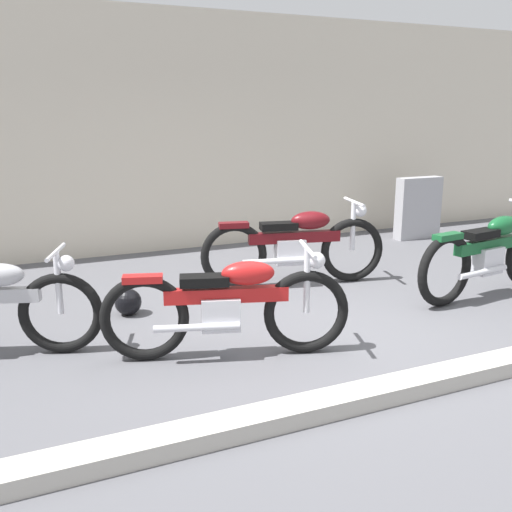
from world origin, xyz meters
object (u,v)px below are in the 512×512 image
object	(u,v)px
helmet	(128,302)
motorcycle_green	(491,253)
motorcycle_maroon	(296,245)
stone_marker	(418,208)
motorcycle_red	(229,306)

from	to	relation	value
helmet	motorcycle_green	xyz separation A→B (m)	(3.74, -0.96, 0.34)
helmet	motorcycle_maroon	xyz separation A→B (m)	(1.99, 0.23, 0.33)
stone_marker	helmet	distance (m)	5.22
helmet	motorcycle_red	world-z (taller)	motorcycle_red
helmet	motorcycle_green	distance (m)	3.88
motorcycle_green	helmet	bearing A→B (deg)	157.53
stone_marker	motorcycle_red	size ratio (longest dim) A/B	0.49
helmet	motorcycle_maroon	world-z (taller)	motorcycle_maroon
motorcycle_red	motorcycle_green	distance (m)	3.21
stone_marker	motorcycle_red	distance (m)	5.32
stone_marker	motorcycle_maroon	size ratio (longest dim) A/B	0.45
helmet	motorcycle_green	size ratio (longest dim) A/B	0.12
motorcycle_red	motorcycle_green	world-z (taller)	motorcycle_green
helmet	motorcycle_maroon	distance (m)	2.03
motorcycle_maroon	motorcycle_green	size ratio (longest dim) A/B	0.98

